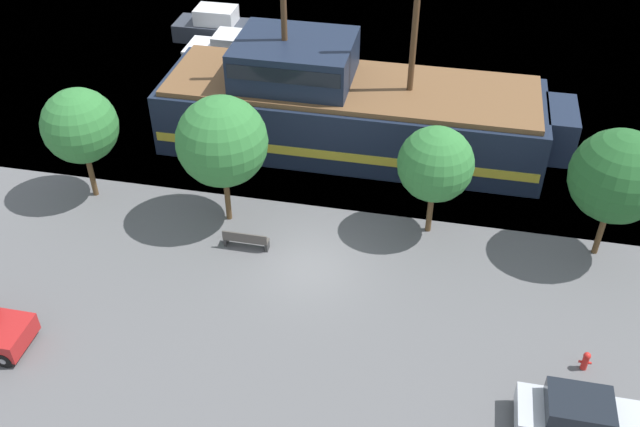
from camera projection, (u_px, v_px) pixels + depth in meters
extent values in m
plane|color=#5B5B5E|center=(310.00, 267.00, 28.44)|extent=(160.00, 160.00, 0.00)
cube|color=#192338|center=(351.00, 117.00, 34.71)|extent=(18.27, 5.67, 3.10)
cube|color=gold|center=(350.00, 125.00, 34.99)|extent=(17.90, 5.75, 0.45)
cube|color=#192338|center=(558.00, 130.00, 32.88)|extent=(1.40, 3.12, 2.17)
cube|color=brown|center=(352.00, 86.00, 33.68)|extent=(17.54, 5.21, 0.25)
cube|color=#192338|center=(295.00, 60.00, 33.44)|extent=(5.48, 4.53, 1.92)
cube|color=black|center=(295.00, 54.00, 33.26)|extent=(5.21, 4.59, 0.69)
cylinder|color=#4C331E|center=(283.00, 3.00, 31.85)|extent=(0.28, 0.28, 7.34)
cube|color=silver|center=(252.00, 56.00, 42.53)|extent=(7.93, 2.45, 0.90)
cube|color=silver|center=(241.00, 42.00, 42.09)|extent=(3.17, 1.91, 0.85)
cube|color=black|center=(257.00, 43.00, 41.94)|extent=(0.12, 1.72, 0.68)
cube|color=#2D333D|center=(225.00, 31.00, 45.13)|extent=(6.22, 2.23, 1.09)
cube|color=silver|center=(216.00, 15.00, 44.57)|extent=(2.49, 1.74, 0.97)
cube|color=black|center=(228.00, 16.00, 44.45)|extent=(0.12, 1.56, 0.77)
cube|color=#B7BCC6|center=(579.00, 420.00, 22.02)|extent=(3.82, 1.70, 0.72)
cube|color=black|center=(580.00, 407.00, 21.64)|extent=(1.99, 1.53, 0.59)
cylinder|color=black|center=(623.00, 414.00, 22.55)|extent=(0.62, 0.22, 0.62)
cylinder|color=gray|center=(623.00, 414.00, 22.55)|extent=(0.24, 0.25, 0.24)
cylinder|color=black|center=(528.00, 398.00, 23.01)|extent=(0.62, 0.22, 0.62)
cylinder|color=gray|center=(528.00, 398.00, 23.01)|extent=(0.24, 0.25, 0.24)
cylinder|color=black|center=(4.00, 359.00, 24.29)|extent=(0.64, 0.22, 0.64)
cylinder|color=gray|center=(4.00, 359.00, 24.29)|extent=(0.24, 0.25, 0.24)
cylinder|color=black|center=(28.00, 326.00, 25.50)|extent=(0.64, 0.22, 0.64)
cylinder|color=gray|center=(28.00, 326.00, 25.50)|extent=(0.24, 0.25, 0.24)
cylinder|color=red|center=(585.00, 363.00, 24.22)|extent=(0.22, 0.22, 0.56)
sphere|color=red|center=(587.00, 356.00, 24.00)|extent=(0.25, 0.25, 0.25)
cylinder|color=red|center=(580.00, 362.00, 24.23)|extent=(0.10, 0.09, 0.09)
cylinder|color=red|center=(590.00, 363.00, 24.18)|extent=(0.10, 0.09, 0.09)
cube|color=#4C4742|center=(246.00, 239.00, 29.17)|extent=(1.87, 0.45, 0.05)
cube|color=#4C4742|center=(244.00, 238.00, 28.88)|extent=(1.87, 0.06, 0.40)
cube|color=#2D2D2D|center=(226.00, 240.00, 29.45)|extent=(0.12, 0.36, 0.40)
cube|color=#2D2D2D|center=(267.00, 246.00, 29.17)|extent=(0.12, 0.36, 0.40)
cylinder|color=brown|center=(91.00, 174.00, 31.64)|extent=(0.24, 0.24, 2.22)
sphere|color=#337A38|center=(80.00, 126.00, 30.11)|extent=(3.23, 3.23, 3.23)
cylinder|color=brown|center=(227.00, 197.00, 30.23)|extent=(0.24, 0.24, 2.32)
sphere|color=#337A38|center=(222.00, 142.00, 28.54)|extent=(3.74, 3.74, 3.74)
cylinder|color=brown|center=(430.00, 211.00, 29.67)|extent=(0.24, 0.24, 2.06)
sphere|color=#337A38|center=(436.00, 164.00, 28.23)|extent=(3.07, 3.07, 3.07)
cylinder|color=brown|center=(601.00, 231.00, 28.48)|extent=(0.24, 0.24, 2.23)
sphere|color=#235B28|center=(618.00, 176.00, 26.84)|extent=(3.66, 3.66, 3.66)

